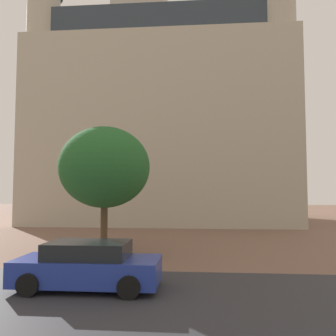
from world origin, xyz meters
The scene contains 5 objects.
ground_plane centered at (0.00, 10.00, 0.00)m, with size 120.00×120.00×0.00m, color brown.
street_asphalt_strip centered at (0.00, 7.18, 0.00)m, with size 120.00×8.50×0.00m, color #2D2D33.
landmark_building centered at (-2.85, 32.64, 10.23)m, with size 23.32×15.20×35.94m.
car_blue centered at (-2.57, 9.05, 0.68)m, with size 4.32×1.98×1.40m.
tree_curb_far centered at (-3.52, 14.26, 4.01)m, with size 4.16×4.16×5.89m.
Camera 1 is at (0.71, -1.20, 2.96)m, focal length 36.62 mm.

